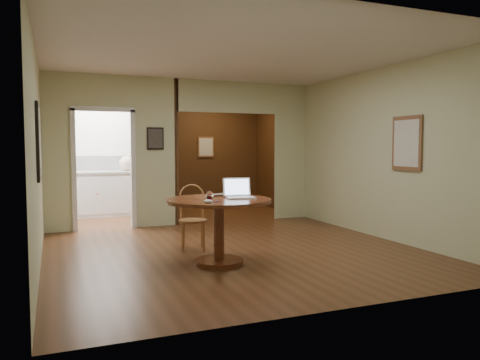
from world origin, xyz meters
name	(u,v)px	position (x,y,z in m)	size (l,w,h in m)	color
floor	(237,252)	(0.00, 0.00, 0.00)	(5.00, 5.00, 0.00)	#4B2A15
room_shell	(156,155)	(-0.47, 3.10, 1.29)	(5.20, 7.50, 5.00)	silver
dining_table	(219,216)	(-0.45, -0.54, 0.60)	(1.29, 1.29, 0.81)	brown
chair	(192,213)	(-0.52, 0.39, 0.51)	(0.46, 0.46, 0.92)	#A07139
open_laptop	(239,193)	(-0.17, -0.52, 0.87)	(0.39, 0.36, 0.25)	white
closed_laptop	(221,195)	(-0.31, -0.24, 0.82)	(0.33, 0.21, 0.03)	#AAAAAE
mouse	(208,201)	(-0.71, -0.92, 0.83)	(0.11, 0.06, 0.04)	white
wine_glass	(210,195)	(-0.57, -0.56, 0.86)	(0.09, 0.09, 0.10)	white
pen	(216,202)	(-0.59, -0.85, 0.81)	(0.01, 0.01, 0.13)	#0D0E5E
kitchen_cabinet	(104,193)	(-1.35, 4.20, 0.47)	(2.06, 0.60, 0.94)	white
grocery_bag	(127,164)	(-0.87, 4.20, 1.10)	(0.31, 0.27, 0.31)	beige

